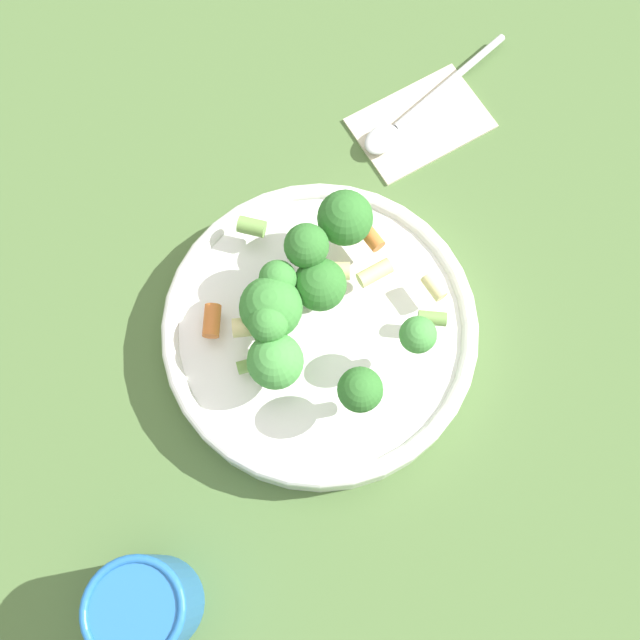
# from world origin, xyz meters

# --- Properties ---
(ground_plane) EXTENTS (3.00, 3.00, 0.00)m
(ground_plane) POSITION_xyz_m (0.00, 0.00, 0.00)
(ground_plane) COLOR #4C6B38
(bowl) EXTENTS (0.26, 0.26, 0.04)m
(bowl) POSITION_xyz_m (0.00, 0.00, 0.02)
(bowl) COLOR white
(bowl) RESTS_ON ground_plane
(pasta_salad) EXTENTS (0.19, 0.17, 0.07)m
(pasta_salad) POSITION_xyz_m (0.01, -0.01, 0.08)
(pasta_salad) COLOR #8CB766
(pasta_salad) RESTS_ON bowl
(cup) EXTENTS (0.07, 0.07, 0.08)m
(cup) POSITION_xyz_m (0.12, 0.21, 0.04)
(cup) COLOR #2366B2
(cup) RESTS_ON ground_plane
(napkin) EXTENTS (0.14, 0.13, 0.01)m
(napkin) POSITION_xyz_m (-0.09, -0.21, 0.00)
(napkin) COLOR beige
(napkin) RESTS_ON ground_plane
(spoon) EXTENTS (0.14, 0.13, 0.01)m
(spoon) POSITION_xyz_m (-0.08, -0.21, 0.01)
(spoon) COLOR silver
(spoon) RESTS_ON napkin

